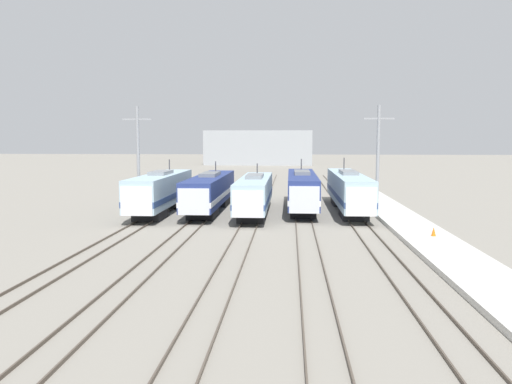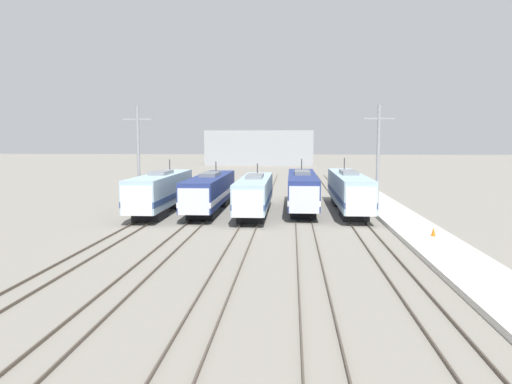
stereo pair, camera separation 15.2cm
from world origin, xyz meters
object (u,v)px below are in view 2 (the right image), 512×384
object	(u,v)px
locomotive_center_right	(302,190)
catenary_tower_left	(138,158)
locomotive_center_left	(210,192)
locomotive_center	(254,194)
locomotive_far_right	(349,191)
locomotive_far_left	(160,192)
traffic_cone	(433,232)
catenary_tower_right	(378,158)

from	to	relation	value
locomotive_center_right	catenary_tower_left	xyz separation A→B (m)	(-16.64, -3.08, 3.50)
catenary_tower_left	locomotive_center_left	bearing A→B (deg)	9.66
locomotive_center	locomotive_far_right	xyz separation A→B (m)	(9.59, 2.90, 0.12)
locomotive_center	locomotive_far_right	distance (m)	10.02
locomotive_far_left	catenary_tower_left	xyz separation A→B (m)	(-2.25, 0.34, 3.44)
traffic_cone	locomotive_center_left	bearing A→B (deg)	144.45
catenary_tower_left	traffic_cone	world-z (taller)	catenary_tower_left
locomotive_center_right	traffic_cone	distance (m)	18.13
locomotive_far_left	locomotive_center	bearing A→B (deg)	-1.29
locomotive_center_left	locomotive_center	xyz separation A→B (m)	(4.80, -1.76, -0.02)
catenary_tower_right	traffic_cone	world-z (taller)	catenary_tower_right
locomotive_far_left	catenary_tower_left	bearing A→B (deg)	171.32
traffic_cone	locomotive_center_right	bearing A→B (deg)	121.31
locomotive_center	locomotive_center_right	size ratio (longest dim) A/B	0.91
locomotive_far_right	traffic_cone	xyz separation A→B (m)	(4.59, -14.70, -1.50)
locomotive_far_right	traffic_cone	world-z (taller)	locomotive_far_right
locomotive_center_right	locomotive_far_right	distance (m)	4.85
locomotive_center	catenary_tower_right	size ratio (longest dim) A/B	1.57
locomotive_far_right	catenary_tower_left	xyz separation A→B (m)	(-21.44, -2.34, 3.46)
catenary_tower_left	locomotive_center	bearing A→B (deg)	-2.70
locomotive_center_left	locomotive_far_right	distance (m)	14.43
locomotive_far_left	catenary_tower_right	bearing A→B (deg)	0.91
locomotive_far_left	locomotive_center_right	xyz separation A→B (m)	(14.39, 3.42, -0.06)
locomotive_far_left	catenary_tower_left	world-z (taller)	catenary_tower_left
catenary_tower_left	locomotive_center_right	bearing A→B (deg)	10.48
locomotive_center_right	catenary_tower_left	distance (m)	17.28
locomotive_center_left	locomotive_center_right	size ratio (longest dim) A/B	0.98
locomotive_center_left	traffic_cone	bearing A→B (deg)	-35.55
locomotive_far_left	catenary_tower_right	size ratio (longest dim) A/B	1.54
locomotive_center_left	catenary_tower_left	distance (m)	7.99
locomotive_center_left	catenary_tower_left	size ratio (longest dim) A/B	1.69
locomotive_far_right	catenary_tower_left	bearing A→B (deg)	-173.77
locomotive_center_right	locomotive_center	bearing A→B (deg)	-142.83
locomotive_center_right	traffic_cone	xyz separation A→B (m)	(9.39, -15.44, -1.46)
locomotive_far_right	locomotive_center	bearing A→B (deg)	-163.18
locomotive_far_left	locomotive_center_left	xyz separation A→B (m)	(4.80, 1.54, -0.12)
traffic_cone	catenary_tower_left	bearing A→B (deg)	154.59
locomotive_center	catenary_tower_left	size ratio (longest dim) A/B	1.57
locomotive_center	locomotive_far_left	bearing A→B (deg)	178.71
locomotive_far_left	catenary_tower_left	size ratio (longest dim) A/B	1.54
locomotive_far_left	catenary_tower_right	distance (m)	21.97
locomotive_center_left	traffic_cone	size ratio (longest dim) A/B	27.64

